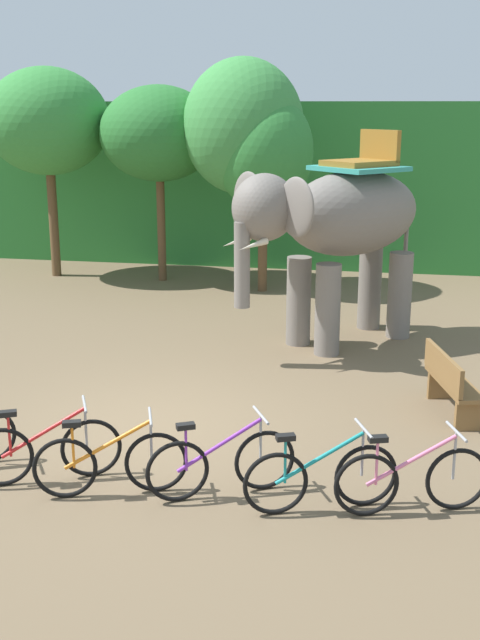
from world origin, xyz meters
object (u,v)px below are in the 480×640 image
elephant (339,223)px  bike_purple (221,463)px  tree_center_right (47,122)px  tree_right (159,134)px  tree_center (243,128)px  bike_pink (412,479)px  bike_teal (321,477)px  bike_orange (111,463)px  wooden_bench (450,381)px  tree_left (263,152)px  bike_red (47,450)px

elephant → bike_purple: bearing=-97.9°
tree_center_right → tree_right: 2.82m
tree_center → elephant: 5.07m
tree_center → elephant: bearing=-59.3°
elephant → bike_pink: bearing=-78.6°
tree_center_right → bike_purple: 12.99m
bike_teal → bike_pink: bearing=7.2°
elephant → bike_purple: elephant is taller
tree_center → bike_orange: tree_center is taller
tree_right → bike_pink: (5.81, -10.66, -3.14)m
bike_purple → wooden_bench: size_ratio=0.99×
bike_pink → tree_left: bearing=107.8°
tree_left → bike_purple: size_ratio=2.91×
tree_center_right → bike_teal: size_ratio=3.17×
bike_purple → bike_red: bearing=-179.1°
tree_left → bike_pink: size_ratio=2.75×
tree_center → bike_red: tree_center is taller
tree_center_right → tree_right: (2.81, -0.04, -0.27)m
tree_center → bike_teal: 11.22m
tree_left → tree_center: bearing=151.7°
bike_purple → elephant: bearing=82.1°
bike_red → bike_orange: same height
elephant → tree_center: bearing=120.7°
bike_purple → bike_teal: 1.12m
bike_orange → wooden_bench: (3.86, 3.16, 0.09)m
tree_right → tree_center: size_ratio=0.89×
bike_teal → bike_pink: 0.96m
bike_pink → bike_red: bearing=-179.6°
elephant → bike_orange: bearing=-108.1°
tree_right → tree_left: 2.73m
tree_right → bike_orange: bearing=-76.9°
tree_center_right → tree_left: size_ratio=1.13×
tree_right → bike_orange: tree_right is taller
bike_red → bike_teal: same height
bike_pink → tree_right: bearing=118.6°
tree_left → tree_right: bearing=165.2°
tree_center_right → tree_center: size_ratio=0.97×
elephant → bike_pink: elephant is taller
tree_right → bike_teal: (4.85, -10.78, -3.14)m
elephant → tree_center_right: bearing=148.0°
tree_center_right → bike_pink: tree_center_right is taller
bike_orange → bike_teal: bearing=2.1°
tree_center → tree_left: bearing=-28.3°
tree_center_right → bike_orange: (5.34, -10.90, -3.41)m
bike_purple → bike_pink: same height
bike_red → bike_pink: bearing=0.4°
bike_red → bike_teal: size_ratio=0.98×
tree_center → wooden_bench: (4.28, -7.28, -3.22)m
bike_red → bike_orange: 0.85m
bike_teal → elephant: bearing=92.5°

